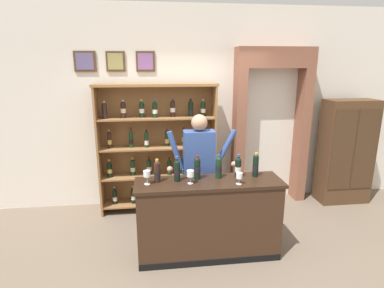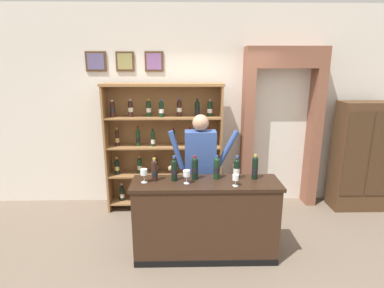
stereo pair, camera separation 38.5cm
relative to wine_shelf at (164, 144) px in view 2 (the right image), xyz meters
name	(u,v)px [view 2 (the right image)]	position (x,y,z in m)	size (l,w,h in m)	color
ground_plane	(194,255)	(0.44, -1.35, -1.08)	(14.00, 14.00, 0.02)	#6B5B4C
back_wall	(191,108)	(0.44, 0.35, 0.52)	(12.00, 0.19, 3.18)	silver
wine_shelf	(164,144)	(0.00, 0.00, 0.00)	(1.83, 0.36, 2.02)	olive
archway_doorway	(280,118)	(1.87, 0.22, 0.37)	(1.25, 0.45, 2.55)	brown
side_cabinet	(361,156)	(3.12, -0.08, -0.20)	(0.82, 0.42, 1.74)	#4C331E
tasting_counter	(205,219)	(0.57, -1.35, -0.59)	(1.74, 0.50, 0.96)	#382316
shopkeeper	(200,163)	(0.53, -0.84, -0.04)	(0.94, 0.22, 1.67)	#2D3347
tasting_bottle_grappa	(155,170)	(-0.03, -1.30, 0.02)	(0.07, 0.07, 0.28)	black
tasting_bottle_super_tuscan	(174,169)	(0.20, -1.30, 0.03)	(0.07, 0.07, 0.30)	black
tasting_bottle_bianco	(195,168)	(0.44, -1.26, 0.04)	(0.08, 0.08, 0.29)	black
tasting_bottle_riserva	(217,168)	(0.70, -1.25, 0.03)	(0.08, 0.08, 0.29)	black
tasting_bottle_prosecco	(237,168)	(0.94, -1.26, 0.03)	(0.08, 0.08, 0.29)	black
tasting_bottle_rosso	(255,167)	(1.16, -1.26, 0.04)	(0.07, 0.07, 0.30)	black
wine_glass_right	(236,178)	(0.89, -1.48, -0.01)	(0.07, 0.07, 0.14)	silver
wine_glass_spare	(144,173)	(-0.14, -1.36, 0.01)	(0.08, 0.08, 0.16)	silver
wine_glass_center	(187,174)	(0.35, -1.40, 0.01)	(0.08, 0.08, 0.16)	silver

